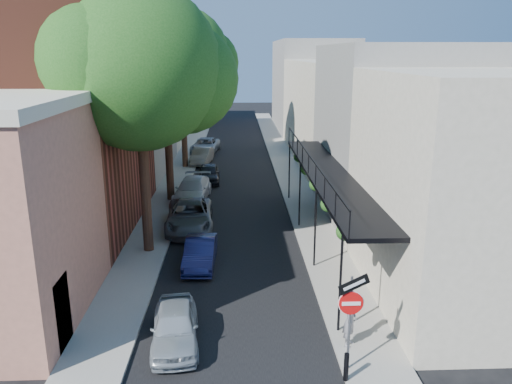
{
  "coord_description": "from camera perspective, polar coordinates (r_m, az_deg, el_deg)",
  "views": [
    {
      "loc": [
        0.14,
        -10.9,
        8.56
      ],
      "look_at": [
        0.97,
        9.75,
        2.8
      ],
      "focal_mm": 35.0,
      "sensor_mm": 36.0,
      "label": 1
    }
  ],
  "objects": [
    {
      "name": "bollard",
      "position": [
        14.24,
        10.27,
        -19.08
      ],
      "size": [
        0.14,
        0.14,
        0.8
      ],
      "primitive_type": "cylinder",
      "color": "black",
      "rests_on": "sidewalk_right"
    },
    {
      "name": "sidewalk_right",
      "position": [
        41.95,
        3.02,
        3.86
      ],
      "size": [
        2.0,
        64.0,
        0.12
      ],
      "primitive_type": "cube",
      "color": "gray",
      "rests_on": "ground"
    },
    {
      "name": "parked_car_e",
      "position": [
        34.37,
        -5.43,
        2.13
      ],
      "size": [
        1.59,
        3.67,
        1.23
      ],
      "primitive_type": "imported",
      "rotation": [
        0.0,
        0.0,
        0.04
      ],
      "color": "black",
      "rests_on": "ground"
    },
    {
      "name": "parked_car_c",
      "position": [
        25.25,
        -7.57,
        -2.73
      ],
      "size": [
        2.57,
        5.08,
        1.38
      ],
      "primitive_type": "imported",
      "rotation": [
        0.0,
        0.0,
        0.06
      ],
      "color": "#505357",
      "rests_on": "ground"
    },
    {
      "name": "parked_car_g",
      "position": [
        44.69,
        -5.81,
        5.29
      ],
      "size": [
        2.69,
        4.9,
        1.3
      ],
      "primitive_type": "imported",
      "rotation": [
        0.0,
        0.0,
        -0.12
      ],
      "color": "gray",
      "rests_on": "ground"
    },
    {
      "name": "road_surface",
      "position": [
        41.78,
        -2.47,
        3.74
      ],
      "size": [
        6.0,
        64.0,
        0.01
      ],
      "primitive_type": "cube",
      "color": "black",
      "rests_on": "ground"
    },
    {
      "name": "pedestrian",
      "position": [
        15.51,
        10.67,
        -14.28
      ],
      "size": [
        0.58,
        0.68,
        1.57
      ],
      "primitive_type": "imported",
      "rotation": [
        0.0,
        0.0,
        1.14
      ],
      "color": "gray",
      "rests_on": "sidewalk_right"
    },
    {
      "name": "sign_post",
      "position": [
        13.88,
        10.81,
        -12.76
      ],
      "size": [
        0.89,
        0.17,
        2.99
      ],
      "color": "#595B60",
      "rests_on": "ground"
    },
    {
      "name": "parked_car_d",
      "position": [
        30.13,
        -7.26,
        0.26
      ],
      "size": [
        2.29,
        4.77,
        1.34
      ],
      "primitive_type": "imported",
      "rotation": [
        0.0,
        0.0,
        -0.09
      ],
      "color": "silver",
      "rests_on": "ground"
    },
    {
      "name": "buildings_right",
      "position": [
        41.55,
        10.14,
        9.62
      ],
      "size": [
        9.8,
        55.0,
        10.0
      ],
      "color": "beige",
      "rests_on": "ground"
    },
    {
      "name": "oak_far",
      "position": [
        38.33,
        -7.82,
        14.98
      ],
      "size": [
        7.7,
        7.0,
        11.9
      ],
      "color": "black",
      "rests_on": "ground"
    },
    {
      "name": "parked_car_b",
      "position": [
        20.99,
        -6.39,
        -6.89
      ],
      "size": [
        1.3,
        3.52,
        1.15
      ],
      "primitive_type": "imported",
      "rotation": [
        0.0,
        0.0,
        -0.02
      ],
      "color": "#151742",
      "rests_on": "ground"
    },
    {
      "name": "parked_car_a",
      "position": [
        15.82,
        -9.25,
        -14.89
      ],
      "size": [
        1.71,
        3.57,
        1.18
      ],
      "primitive_type": "imported",
      "rotation": [
        0.0,
        0.0,
        0.09
      ],
      "color": "#969FA6",
      "rests_on": "ground"
    },
    {
      "name": "parked_car_f",
      "position": [
        40.21,
        -6.2,
        4.11
      ],
      "size": [
        1.84,
        4.0,
        1.27
      ],
      "primitive_type": "imported",
      "rotation": [
        0.0,
        0.0,
        -0.13
      ],
      "color": "gray",
      "rests_on": "ground"
    },
    {
      "name": "buildings_left",
      "position": [
        40.93,
        -15.89,
        9.91
      ],
      "size": [
        10.1,
        59.1,
        12.0
      ],
      "color": "tan",
      "rests_on": "ground"
    },
    {
      "name": "oak_near",
      "position": [
        21.46,
        -12.05,
        13.42
      ],
      "size": [
        7.48,
        6.8,
        11.42
      ],
      "color": "black",
      "rests_on": "ground"
    },
    {
      "name": "sidewalk_left",
      "position": [
        41.98,
        -7.95,
        3.74
      ],
      "size": [
        2.0,
        64.0,
        0.12
      ],
      "primitive_type": "cube",
      "color": "gray",
      "rests_on": "ground"
    },
    {
      "name": "oak_mid",
      "position": [
        29.38,
        -9.49,
        12.43
      ],
      "size": [
        6.6,
        6.0,
        10.2
      ],
      "color": "black",
      "rests_on": "ground"
    }
  ]
}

